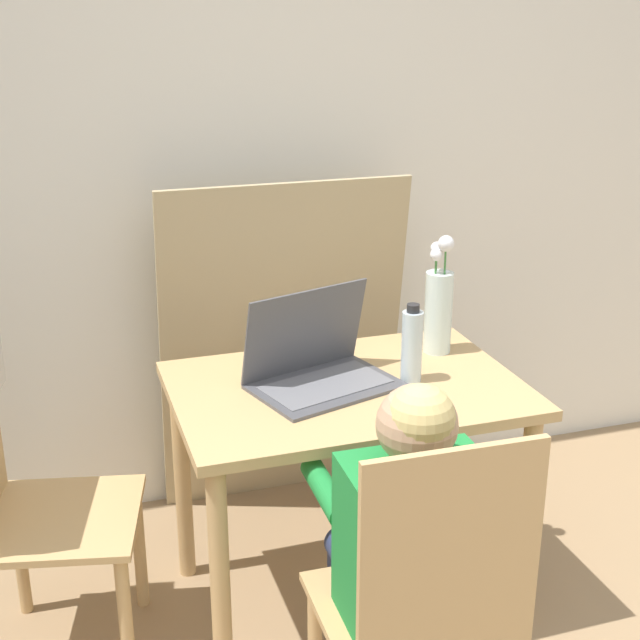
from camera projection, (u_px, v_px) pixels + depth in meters
wall_back at (262, 144)px, 2.92m from camera, size 6.40×0.05×2.50m
dining_table at (346, 421)px, 2.48m from camera, size 0.95×0.65×0.70m
chair_occupied at (423, 614)px, 1.90m from camera, size 0.41×0.41×0.92m
chair_spare at (5, 452)px, 2.26m from camera, size 0.51×0.48×0.93m
person_seated at (403, 526)px, 1.97m from camera, size 0.32×0.43×0.97m
laptop at (317, 363)px, 2.43m from camera, size 0.44×0.36×0.26m
flower_vase at (439, 304)px, 2.62m from camera, size 0.08×0.08×0.36m
water_bottle at (412, 345)px, 2.43m from camera, size 0.06×0.06×0.22m
cardboard_panel at (283, 347)px, 3.03m from camera, size 0.83×0.18×1.16m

